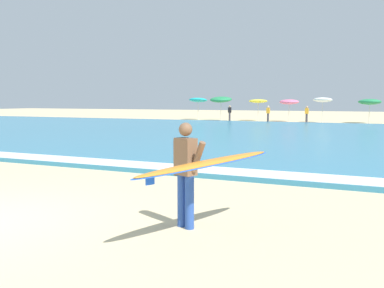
% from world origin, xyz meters
% --- Properties ---
extents(sea, '(120.00, 28.00, 0.14)m').
position_xyz_m(sea, '(0.00, 19.34, 0.07)').
color(sea, teal).
rests_on(sea, ground).
extents(surf_foam, '(120.00, 1.14, 0.01)m').
position_xyz_m(surf_foam, '(0.00, 5.94, 0.15)').
color(surf_foam, white).
rests_on(surf_foam, sea).
extents(surfer_with_board, '(1.45, 2.74, 1.73)m').
position_xyz_m(surfer_with_board, '(3.72, 1.16, 1.04)').
color(surfer_with_board, '#284CA3').
rests_on(surfer_with_board, ground).
extents(beach_umbrella_0, '(1.98, 2.01, 2.46)m').
position_xyz_m(beach_umbrella_0, '(-11.51, 36.80, 2.15)').
color(beach_umbrella_0, beige).
rests_on(beach_umbrella_0, ground).
extents(beach_umbrella_1, '(2.24, 2.29, 2.58)m').
position_xyz_m(beach_umbrella_1, '(-8.39, 35.49, 2.18)').
color(beach_umbrella_1, beige).
rests_on(beach_umbrella_1, ground).
extents(beach_umbrella_2, '(1.91, 1.91, 2.22)m').
position_xyz_m(beach_umbrella_2, '(-4.86, 36.97, 2.02)').
color(beach_umbrella_2, beige).
rests_on(beach_umbrella_2, ground).
extents(beach_umbrella_3, '(1.89, 1.89, 2.21)m').
position_xyz_m(beach_umbrella_3, '(-1.62, 36.59, 1.95)').
color(beach_umbrella_3, beige).
rests_on(beach_umbrella_3, ground).
extents(beach_umbrella_4, '(1.76, 1.79, 2.43)m').
position_xyz_m(beach_umbrella_4, '(1.66, 35.70, 2.14)').
color(beach_umbrella_4, beige).
rests_on(beach_umbrella_4, ground).
extents(beach_umbrella_5, '(2.00, 2.02, 2.26)m').
position_xyz_m(beach_umbrella_5, '(5.69, 36.46, 1.96)').
color(beach_umbrella_5, beige).
rests_on(beach_umbrella_5, ground).
extents(beachgoer_near_row_left, '(0.32, 0.20, 1.58)m').
position_xyz_m(beachgoer_near_row_left, '(-7.57, 35.91, 0.84)').
color(beachgoer_near_row_left, '#383842').
rests_on(beachgoer_near_row_left, ground).
extents(beachgoer_near_row_mid, '(0.32, 0.20, 1.58)m').
position_xyz_m(beachgoer_near_row_mid, '(0.32, 35.08, 0.84)').
color(beachgoer_near_row_mid, '#383842').
rests_on(beachgoer_near_row_mid, ground).
extents(beachgoer_near_row_right, '(0.32, 0.20, 1.58)m').
position_xyz_m(beachgoer_near_row_right, '(-3.32, 34.95, 0.84)').
color(beachgoer_near_row_right, '#383842').
rests_on(beachgoer_near_row_right, ground).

